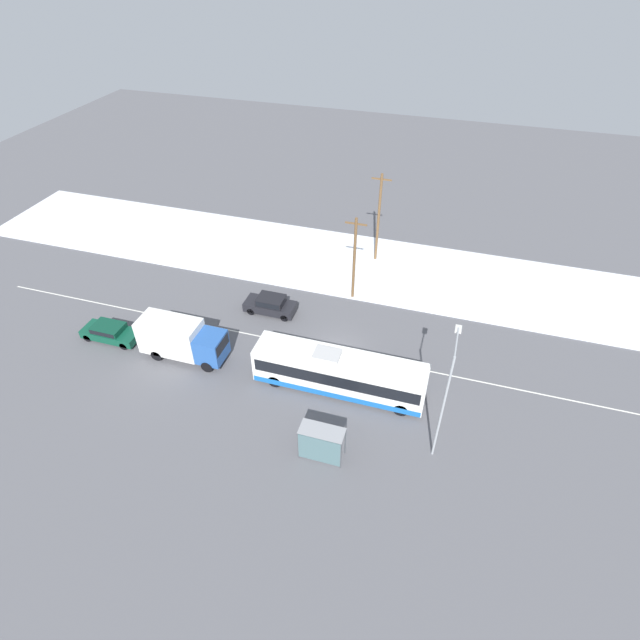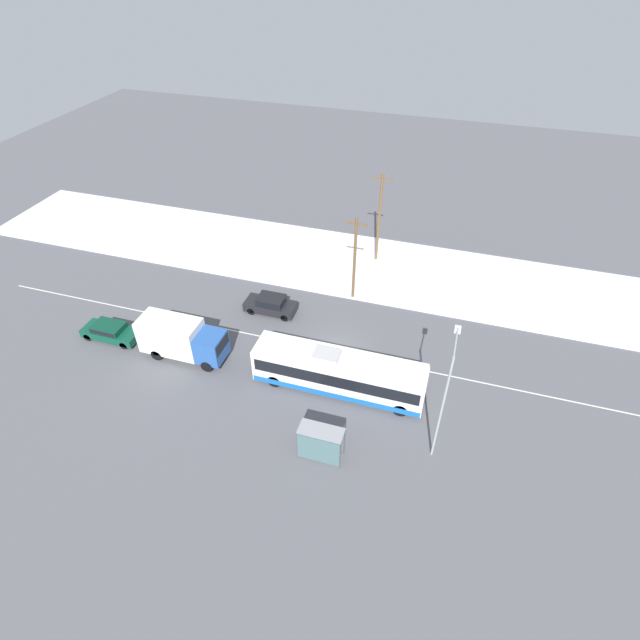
{
  "view_description": "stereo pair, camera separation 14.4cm",
  "coord_description": "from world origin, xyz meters",
  "views": [
    {
      "loc": [
        7.09,
        -27.4,
        26.18
      ],
      "look_at": [
        -1.79,
        1.74,
        1.4
      ],
      "focal_mm": 28.0,
      "sensor_mm": 36.0,
      "label": 1
    },
    {
      "loc": [
        7.23,
        -27.35,
        26.18
      ],
      "look_at": [
        -1.79,
        1.74,
        1.4
      ],
      "focal_mm": 28.0,
      "sensor_mm": 36.0,
      "label": 2
    }
  ],
  "objects": [
    {
      "name": "snow_lot",
      "position": [
        0.0,
        12.44,
        0.06
      ],
      "size": [
        80.0,
        10.97,
        0.12
      ],
      "color": "silver",
      "rests_on": "ground_plane"
    },
    {
      "name": "box_truck",
      "position": [
        -10.96,
        -3.73,
        1.72
      ],
      "size": [
        6.53,
        2.3,
        3.15
      ],
      "color": "silver",
      "rests_on": "ground_plane"
    },
    {
      "name": "parked_car_near_truck",
      "position": [
        -17.42,
        -3.67,
        0.74
      ],
      "size": [
        4.58,
        1.8,
        1.33
      ],
      "color": "#0F4733",
      "rests_on": "ground_plane"
    },
    {
      "name": "bus_shelter",
      "position": [
        1.71,
        -9.63,
        1.67
      ],
      "size": [
        2.74,
        1.2,
        2.4
      ],
      "color": "gray",
      "rests_on": "ground_plane"
    },
    {
      "name": "utility_pole_roadside",
      "position": [
        -0.49,
        7.27,
        4.05
      ],
      "size": [
        1.8,
        0.24,
        7.73
      ],
      "color": "brown",
      "rests_on": "ground_plane"
    },
    {
      "name": "sedan_car",
      "position": [
        -6.58,
        3.21,
        0.84
      ],
      "size": [
        4.29,
        1.8,
        1.54
      ],
      "rotation": [
        0.0,
        0.0,
        3.14
      ],
      "color": "black",
      "rests_on": "ground_plane"
    },
    {
      "name": "lane_marking_center",
      "position": [
        0.0,
        0.0,
        0.0
      ],
      "size": [
        60.0,
        0.12,
        0.0
      ],
      "color": "silver",
      "rests_on": "ground_plane"
    },
    {
      "name": "utility_pole_snowlot",
      "position": [
        0.14,
        13.91,
        4.57
      ],
      "size": [
        1.8,
        0.24,
        8.76
      ],
      "color": "brown",
      "rests_on": "ground_plane"
    },
    {
      "name": "city_bus",
      "position": [
        1.22,
        -3.56,
        1.53
      ],
      "size": [
        12.01,
        2.57,
        3.13
      ],
      "color": "white",
      "rests_on": "ground_plane"
    },
    {
      "name": "ground_plane",
      "position": [
        0.0,
        0.0,
        0.0
      ],
      "size": [
        120.0,
        120.0,
        0.0
      ],
      "primitive_type": "plane",
      "color": "#56565B"
    },
    {
      "name": "streetlamp",
      "position": [
        8.29,
        -6.71,
        5.23
      ],
      "size": [
        0.36,
        2.97,
        8.33
      ],
      "color": "#9EA3A8",
      "rests_on": "ground_plane"
    },
    {
      "name": "pedestrian_at_stop",
      "position": [
        1.6,
        -8.43,
        0.97
      ],
      "size": [
        0.57,
        0.25,
        1.59
      ],
      "color": "#23232D",
      "rests_on": "ground_plane"
    }
  ]
}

